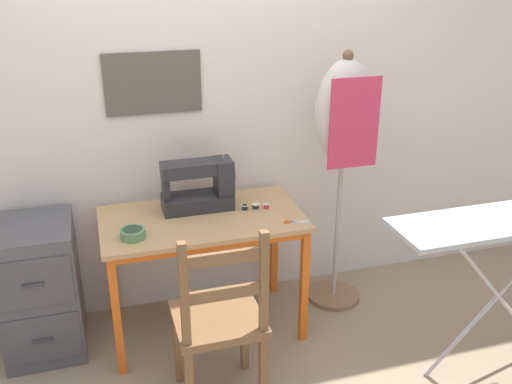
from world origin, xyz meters
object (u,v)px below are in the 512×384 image
(fabric_bowl, at_px, (133,233))
(thread_spool_far_edge, at_px, (266,206))
(scissors, at_px, (293,222))
(wooden_chair, at_px, (219,322))
(thread_spool_near_machine, at_px, (245,208))
(filing_cabinet, at_px, (40,288))
(thread_spool_mid_table, at_px, (256,206))
(ironing_board, at_px, (512,226))
(sewing_machine, at_px, (201,186))
(dress_form, at_px, (344,126))

(fabric_bowl, height_order, thread_spool_far_edge, fabric_bowl)
(scissors, xyz_separation_m, wooden_chair, (-0.49, -0.39, -0.25))
(thread_spool_near_machine, distance_m, filing_cabinet, 1.16)
(thread_spool_mid_table, distance_m, filing_cabinet, 1.22)
(fabric_bowl, relative_size, thread_spool_far_edge, 3.34)
(wooden_chair, bearing_deg, scissors, 38.83)
(thread_spool_mid_table, xyz_separation_m, thread_spool_far_edge, (0.06, -0.02, 0.00))
(fabric_bowl, bearing_deg, thread_spool_mid_table, 13.03)
(thread_spool_far_edge, bearing_deg, thread_spool_near_machine, 170.82)
(fabric_bowl, bearing_deg, ironing_board, -18.82)
(fabric_bowl, distance_m, thread_spool_mid_table, 0.69)
(thread_spool_mid_table, distance_m, ironing_board, 1.28)
(sewing_machine, height_order, wooden_chair, sewing_machine)
(fabric_bowl, distance_m, filing_cabinet, 0.65)
(scissors, bearing_deg, thread_spool_near_machine, 132.51)
(thread_spool_far_edge, bearing_deg, dress_form, 8.32)
(thread_spool_near_machine, bearing_deg, ironing_board, -33.93)
(dress_form, relative_size, ironing_board, 1.28)
(thread_spool_near_machine, bearing_deg, scissors, -47.49)
(fabric_bowl, xyz_separation_m, dress_form, (1.20, 0.21, 0.38))
(thread_spool_mid_table, height_order, filing_cabinet, thread_spool_mid_table)
(sewing_machine, bearing_deg, scissors, -37.13)
(thread_spool_far_edge, height_order, filing_cabinet, thread_spool_far_edge)
(scissors, height_order, filing_cabinet, filing_cabinet)
(thread_spool_near_machine, distance_m, ironing_board, 1.33)
(scissors, xyz_separation_m, dress_form, (0.39, 0.27, 0.41))
(fabric_bowl, distance_m, dress_form, 1.27)
(scissors, height_order, ironing_board, ironing_board)
(thread_spool_mid_table, xyz_separation_m, dress_form, (0.52, 0.05, 0.39))
(wooden_chair, distance_m, dress_form, 1.28)
(filing_cabinet, height_order, dress_form, dress_form)
(fabric_bowl, xyz_separation_m, thread_spool_far_edge, (0.73, 0.14, -0.01))
(wooden_chair, relative_size, filing_cabinet, 1.30)
(scissors, distance_m, wooden_chair, 0.68)
(thread_spool_near_machine, xyz_separation_m, thread_spool_far_edge, (0.12, -0.02, 0.00))
(scissors, relative_size, thread_spool_near_machine, 3.29)
(scissors, distance_m, thread_spool_far_edge, 0.21)
(scissors, relative_size, ironing_board, 0.11)
(thread_spool_mid_table, xyz_separation_m, filing_cabinet, (-1.16, 0.07, -0.35))
(ironing_board, bearing_deg, thread_spool_far_edge, 143.76)
(sewing_machine, xyz_separation_m, filing_cabinet, (-0.89, -0.03, -0.46))
(thread_spool_mid_table, relative_size, thread_spool_far_edge, 1.20)
(filing_cabinet, xyz_separation_m, ironing_board, (2.20, -0.81, 0.44))
(scissors, relative_size, filing_cabinet, 0.18)
(dress_form, xyz_separation_m, ironing_board, (0.52, -0.79, -0.31))
(ironing_board, bearing_deg, thread_spool_mid_table, 144.63)
(thread_spool_near_machine, height_order, wooden_chair, wooden_chair)
(thread_spool_far_edge, xyz_separation_m, dress_form, (0.47, 0.07, 0.39))
(fabric_bowl, bearing_deg, thread_spool_near_machine, 14.46)
(sewing_machine, xyz_separation_m, dress_form, (0.80, -0.05, 0.28))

